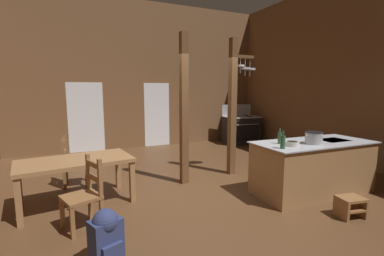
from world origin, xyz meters
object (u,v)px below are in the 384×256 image
(bottle_short_on_counter, at_px, (280,138))
(step_stool, at_px, (351,205))
(ladderback_chair_by_post, at_px, (73,162))
(kitchen_island, at_px, (312,167))
(stove_range, at_px, (241,129))
(ladderback_chair_near_window, at_px, (85,195))
(bottle_tall_on_counter, at_px, (283,142))
(mixing_bowl_on_counter, at_px, (292,144))
(stockpot_on_counter, at_px, (314,138))
(dining_table, at_px, (76,165))
(backpack, at_px, (106,234))

(bottle_short_on_counter, bearing_deg, step_stool, -68.65)
(step_stool, bearing_deg, ladderback_chair_by_post, 139.29)
(kitchen_island, xyz_separation_m, stove_range, (1.47, 4.32, 0.02))
(stove_range, bearing_deg, kitchen_island, -108.76)
(ladderback_chair_near_window, distance_m, bottle_tall_on_counter, 2.98)
(kitchen_island, relative_size, mixing_bowl_on_counter, 10.11)
(step_stool, xyz_separation_m, stockpot_on_counter, (0.10, 0.81, 0.85))
(bottle_tall_on_counter, bearing_deg, mixing_bowl_on_counter, 16.25)
(ladderback_chair_by_post, height_order, bottle_short_on_counter, bottle_short_on_counter)
(dining_table, xyz_separation_m, stockpot_on_counter, (3.69, -1.35, 0.38))
(step_stool, height_order, mixing_bowl_on_counter, mixing_bowl_on_counter)
(stove_range, distance_m, mixing_bowl_on_counter, 4.93)
(step_stool, distance_m, mixing_bowl_on_counter, 1.19)
(ladderback_chair_by_post, bearing_deg, stove_range, 21.75)
(stove_range, bearing_deg, bottle_tall_on_counter, -117.69)
(stockpot_on_counter, xyz_separation_m, bottle_tall_on_counter, (-0.74, -0.07, 0.01))
(stove_range, bearing_deg, dining_table, -149.70)
(stockpot_on_counter, bearing_deg, step_stool, -97.20)
(kitchen_island, bearing_deg, bottle_tall_on_counter, -167.38)
(ladderback_chair_near_window, bearing_deg, step_stool, -20.28)
(bottle_tall_on_counter, bearing_deg, backpack, -172.68)
(stove_range, bearing_deg, bottle_short_on_counter, -117.03)
(mixing_bowl_on_counter, bearing_deg, step_stool, -66.46)
(stockpot_on_counter, bearing_deg, dining_table, 159.95)
(mixing_bowl_on_counter, bearing_deg, backpack, -171.81)
(stove_range, bearing_deg, mixing_bowl_on_counter, -115.22)
(stove_range, height_order, step_stool, stove_range)
(backpack, bearing_deg, stove_range, 43.76)
(stockpot_on_counter, bearing_deg, mixing_bowl_on_counter, 178.16)
(mixing_bowl_on_counter, xyz_separation_m, bottle_tall_on_counter, (-0.28, -0.08, 0.07))
(backpack, xyz_separation_m, stockpot_on_counter, (3.46, 0.42, 0.72))
(stockpot_on_counter, relative_size, bottle_short_on_counter, 1.34)
(bottle_short_on_counter, bearing_deg, kitchen_island, -9.46)
(bottle_tall_on_counter, bearing_deg, stockpot_on_counter, 5.21)
(bottle_short_on_counter, bearing_deg, ladderback_chair_near_window, 175.55)
(kitchen_island, xyz_separation_m, bottle_tall_on_counter, (-0.91, -0.20, 0.58))
(step_stool, xyz_separation_m, ladderback_chair_near_window, (-3.51, 1.30, 0.27))
(step_stool, relative_size, dining_table, 0.23)
(ladderback_chair_near_window, distance_m, stockpot_on_counter, 3.69)
(step_stool, bearing_deg, ladderback_chair_near_window, 159.72)
(mixing_bowl_on_counter, bearing_deg, kitchen_island, 10.94)
(bottle_short_on_counter, bearing_deg, bottle_tall_on_counter, -125.82)
(step_stool, relative_size, ladderback_chair_near_window, 0.43)
(backpack, bearing_deg, mixing_bowl_on_counter, 8.19)
(step_stool, bearing_deg, stove_range, 71.76)
(stove_range, relative_size, bottle_short_on_counter, 4.95)
(ladderback_chair_near_window, relative_size, bottle_tall_on_counter, 3.39)
(kitchen_island, height_order, ladderback_chair_by_post, ladderback_chair_by_post)
(mixing_bowl_on_counter, distance_m, bottle_tall_on_counter, 0.30)
(dining_table, relative_size, ladderback_chair_by_post, 1.90)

